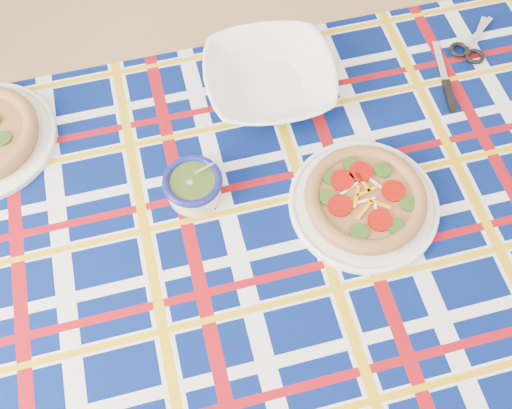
{
  "coord_description": "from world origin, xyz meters",
  "views": [
    {
      "loc": [
        -0.19,
        -0.3,
        1.87
      ],
      "look_at": [
        -0.18,
        0.27,
        0.81
      ],
      "focal_mm": 40.0,
      "sensor_mm": 36.0,
      "label": 1
    }
  ],
  "objects_px": {
    "main_focaccia_plate": "(365,199)",
    "dining_table": "(272,241)",
    "pesto_bowl": "(193,185)",
    "serving_bowl": "(269,80)"
  },
  "relations": [
    {
      "from": "dining_table",
      "to": "serving_bowl",
      "type": "distance_m",
      "value": 0.38
    },
    {
      "from": "dining_table",
      "to": "main_focaccia_plate",
      "type": "distance_m",
      "value": 0.23
    },
    {
      "from": "pesto_bowl",
      "to": "dining_table",
      "type": "bearing_deg",
      "value": -25.67
    },
    {
      "from": "main_focaccia_plate",
      "to": "serving_bowl",
      "type": "bearing_deg",
      "value": 121.07
    },
    {
      "from": "dining_table",
      "to": "pesto_bowl",
      "type": "bearing_deg",
      "value": 141.17
    },
    {
      "from": "dining_table",
      "to": "main_focaccia_plate",
      "type": "height_order",
      "value": "main_focaccia_plate"
    },
    {
      "from": "main_focaccia_plate",
      "to": "dining_table",
      "type": "bearing_deg",
      "value": -167.39
    },
    {
      "from": "dining_table",
      "to": "pesto_bowl",
      "type": "height_order",
      "value": "pesto_bowl"
    },
    {
      "from": "dining_table",
      "to": "serving_bowl",
      "type": "xyz_separation_m",
      "value": [
        0.0,
        0.36,
        0.12
      ]
    },
    {
      "from": "dining_table",
      "to": "pesto_bowl",
      "type": "relative_size",
      "value": 14.58
    }
  ]
}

